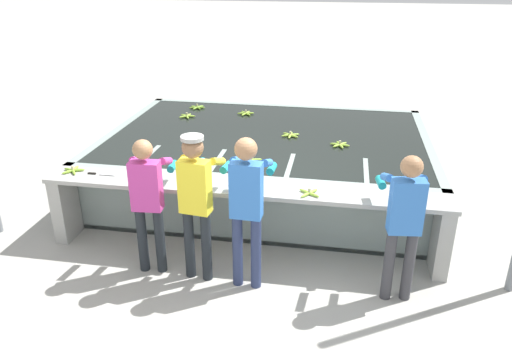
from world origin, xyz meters
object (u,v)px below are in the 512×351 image
object	(u,v)px
worker_2	(247,200)
banana_bunch_floating_2	(197,107)
knife_1	(97,174)
banana_bunch_floating_0	(246,113)
knife_0	(153,176)
banana_bunch_floating_4	(187,116)
worker_0	(148,195)
banana_bunch_floating_5	(251,160)
worker_1	(197,194)
worker_3	(404,216)
banana_bunch_floating_1	(340,145)
banana_bunch_floating_3	(290,135)
banana_bunch_ledge_0	(309,193)
banana_bunch_ledge_1	(73,170)

from	to	relation	value
worker_2	banana_bunch_floating_2	bearing A→B (deg)	113.69
knife_1	banana_bunch_floating_0	bearing A→B (deg)	66.04
knife_0	banana_bunch_floating_4	bearing A→B (deg)	98.16
worker_2	worker_0	bearing A→B (deg)	174.96
banana_bunch_floating_5	worker_1	bearing A→B (deg)	-104.27
worker_0	banana_bunch_floating_0	distance (m)	3.36
worker_3	worker_2	bearing A→B (deg)	-178.09
banana_bunch_floating_4	knife_0	distance (m)	2.47
banana_bunch_floating_1	banana_bunch_floating_3	xyz separation A→B (m)	(-0.72, 0.29, 0.00)
banana_bunch_floating_0	banana_bunch_floating_2	bearing A→B (deg)	166.51
banana_bunch_ledge_0	knife_0	xyz separation A→B (m)	(-1.86, 0.16, -0.01)
worker_0	banana_bunch_ledge_0	size ratio (longest dim) A/B	6.24
banana_bunch_floating_2	banana_bunch_ledge_1	world-z (taller)	banana_bunch_ledge_1
knife_1	worker_1	bearing A→B (deg)	-21.86
banana_bunch_floating_1	knife_1	world-z (taller)	banana_bunch_floating_1
banana_bunch_floating_5	knife_0	xyz separation A→B (m)	(-1.05, -0.70, -0.01)
worker_3	banana_bunch_floating_3	distance (m)	2.77
banana_bunch_floating_4	knife_1	bearing A→B (deg)	-97.64
worker_0	banana_bunch_floating_4	xyz separation A→B (m)	(-0.51, 3.01, -0.03)
banana_bunch_floating_3	banana_bunch_ledge_0	size ratio (longest dim) A/B	1.12
knife_0	worker_3	bearing A→B (deg)	-12.27
banana_bunch_floating_5	worker_0	bearing A→B (deg)	-125.10
worker_1	banana_bunch_ledge_0	bearing A→B (deg)	21.63
knife_0	knife_1	world-z (taller)	same
banana_bunch_floating_4	banana_bunch_floating_5	xyz separation A→B (m)	(1.40, -1.74, 0.00)
banana_bunch_floating_1	knife_0	size ratio (longest dim) A/B	1.04
worker_0	knife_0	world-z (taller)	worker_0
worker_1	banana_bunch_floating_2	xyz separation A→B (m)	(-1.05, 3.60, -0.11)
worker_1	banana_bunch_floating_3	size ratio (longest dim) A/B	5.87
worker_0	banana_bunch_floating_4	distance (m)	3.05
worker_2	knife_0	bearing A→B (deg)	152.26
worker_2	knife_1	distance (m)	2.05
banana_bunch_floating_4	knife_0	world-z (taller)	banana_bunch_floating_4
banana_bunch_floating_1	banana_bunch_floating_5	bearing A→B (deg)	-144.47
banana_bunch_floating_5	banana_bunch_ledge_0	distance (m)	1.18
banana_bunch_ledge_1	banana_bunch_floating_3	bearing A→B (deg)	36.38
banana_bunch_floating_0	banana_bunch_ledge_1	distance (m)	3.21
banana_bunch_ledge_1	worker_0	bearing A→B (deg)	-24.78
worker_0	worker_2	size ratio (longest dim) A/B	0.93
worker_1	banana_bunch_ledge_0	world-z (taller)	worker_1
worker_2	banana_bunch_floating_4	distance (m)	3.50
worker_1	knife_1	size ratio (longest dim) A/B	4.72
worker_0	banana_bunch_floating_0	size ratio (longest dim) A/B	5.57
banana_bunch_floating_2	banana_bunch_ledge_0	distance (m)	3.84
worker_1	banana_bunch_floating_3	world-z (taller)	worker_1
worker_2	worker_3	xyz separation A→B (m)	(1.56, 0.05, -0.07)
banana_bunch_floating_3	banana_bunch_floating_5	size ratio (longest dim) A/B	1.02
banana_bunch_floating_3	banana_bunch_floating_4	world-z (taller)	same
worker_0	knife_1	xyz separation A→B (m)	(-0.85, 0.52, -0.04)
banana_bunch_floating_1	banana_bunch_floating_5	world-z (taller)	same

